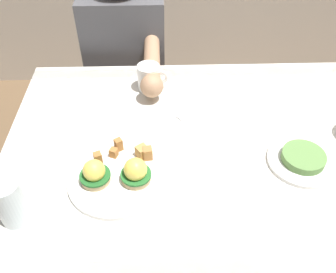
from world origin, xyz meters
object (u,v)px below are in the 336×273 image
object	(u,v)px
dining_table	(198,168)
side_plate	(303,159)
water_glass_near	(11,204)
eggs_benedict_plate	(117,175)
diner_person	(127,65)
coffee_mug	(149,77)
fork	(193,110)

from	to	relation	value
dining_table	side_plate	world-z (taller)	side_plate
dining_table	water_glass_near	distance (m)	0.57
dining_table	side_plate	bearing A→B (deg)	-15.63
eggs_benedict_plate	water_glass_near	distance (m)	0.27
eggs_benedict_plate	diner_person	size ratio (longest dim) A/B	0.24
water_glass_near	dining_table	bearing A→B (deg)	26.76
eggs_benedict_plate	water_glass_near	bearing A→B (deg)	-154.90
eggs_benedict_plate	coffee_mug	size ratio (longest dim) A/B	2.42
water_glass_near	side_plate	bearing A→B (deg)	11.97
fork	dining_table	bearing A→B (deg)	-87.24
fork	water_glass_near	xyz separation A→B (m)	(-0.48, -0.41, 0.05)
dining_table	coffee_mug	size ratio (longest dim) A/B	10.76
coffee_mug	fork	bearing A→B (deg)	-42.16
dining_table	fork	xyz separation A→B (m)	(-0.01, 0.17, 0.11)
water_glass_near	side_plate	world-z (taller)	water_glass_near
coffee_mug	water_glass_near	distance (m)	0.64
fork	side_plate	size ratio (longest dim) A/B	0.65
diner_person	side_plate	bearing A→B (deg)	-51.05
dining_table	fork	size ratio (longest dim) A/B	9.24
eggs_benedict_plate	side_plate	world-z (taller)	eggs_benedict_plate
diner_person	fork	bearing A→B (deg)	-59.72
eggs_benedict_plate	fork	world-z (taller)	eggs_benedict_plate
coffee_mug	fork	world-z (taller)	coffee_mug
eggs_benedict_plate	water_glass_near	size ratio (longest dim) A/B	2.07
fork	coffee_mug	bearing A→B (deg)	137.84
side_plate	water_glass_near	bearing A→B (deg)	-168.03
fork	water_glass_near	bearing A→B (deg)	-139.32
coffee_mug	side_plate	distance (m)	0.59
eggs_benedict_plate	dining_table	bearing A→B (deg)	28.40
eggs_benedict_plate	side_plate	distance (m)	0.53
eggs_benedict_plate	side_plate	xyz separation A→B (m)	(0.53, 0.05, -0.01)
side_plate	diner_person	distance (m)	0.88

